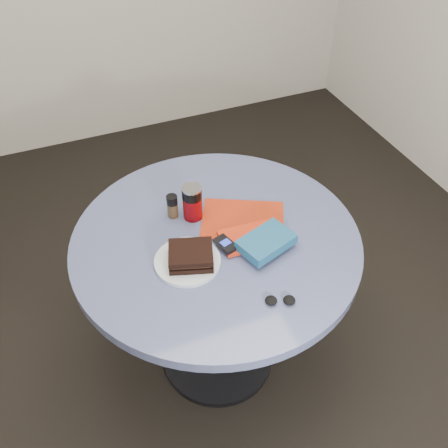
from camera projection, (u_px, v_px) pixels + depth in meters
name	position (u px, v px, depth m)	size (l,w,h in m)	color
ground	(218.00, 357.00, 2.23)	(4.00, 4.00, 0.00)	black
table	(216.00, 269.00, 1.83)	(1.00, 1.00, 0.75)	black
plate	(188.00, 261.00, 1.62)	(0.22, 0.22, 0.01)	silver
sandwich	(191.00, 256.00, 1.60)	(0.17, 0.16, 0.05)	black
soda_can	(192.00, 202.00, 1.75)	(0.09, 0.09, 0.13)	#6F050A
pepper_grinder	(172.00, 206.00, 1.77)	(0.05, 0.05, 0.09)	#3F2E1B
magazine	(243.00, 220.00, 1.78)	(0.29, 0.22, 0.01)	maroon
red_book	(248.00, 238.00, 1.70)	(0.18, 0.12, 0.02)	red
novel	(266.00, 242.00, 1.65)	(0.18, 0.12, 0.04)	navy
mp3_player	(226.00, 244.00, 1.65)	(0.07, 0.09, 0.01)	black
headphones	(280.00, 300.00, 1.50)	(0.10, 0.07, 0.02)	black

